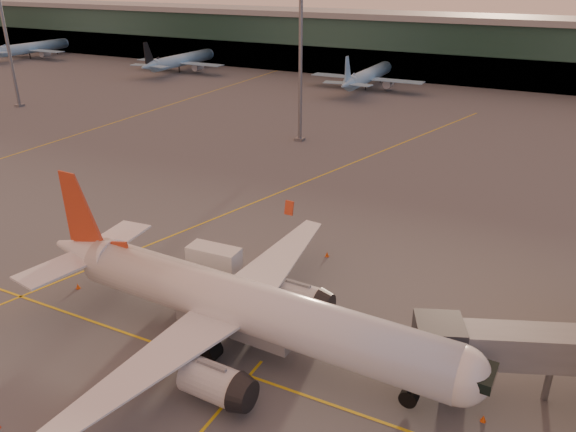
% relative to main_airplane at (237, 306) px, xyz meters
% --- Properties ---
extents(ground, '(600.00, 600.00, 0.00)m').
position_rel_main_airplane_xyz_m(ground, '(-2.27, -7.86, -4.04)').
color(ground, '#4C4F54').
rests_on(ground, ground).
extents(taxi_markings, '(100.12, 173.00, 0.01)m').
position_rel_main_airplane_xyz_m(taxi_markings, '(-9.60, 36.63, -4.03)').
color(taxi_markings, yellow).
rests_on(taxi_markings, ground).
extents(terminal, '(400.00, 20.00, 17.60)m').
position_rel_main_airplane_xyz_m(terminal, '(-2.27, 133.93, 4.72)').
color(terminal, '#19382D').
rests_on(terminal, ground).
extents(mast_west_far, '(2.40, 2.40, 25.60)m').
position_rel_main_airplane_xyz_m(mast_west_far, '(-92.27, 54.14, 10.82)').
color(mast_west_far, slate).
rests_on(mast_west_far, ground).
extents(mast_west_near, '(2.40, 2.40, 25.60)m').
position_rel_main_airplane_xyz_m(mast_west_near, '(-22.27, 58.14, 10.82)').
color(mast_west_near, slate).
rests_on(mast_west_near, ground).
extents(distant_aircraft_row, '(290.00, 34.00, 13.00)m').
position_rel_main_airplane_xyz_m(distant_aircraft_row, '(-23.27, 110.14, -4.04)').
color(distant_aircraft_row, '#82B5DA').
rests_on(distant_aircraft_row, ground).
extents(main_airplane, '(41.17, 37.05, 12.43)m').
position_rel_main_airplane_xyz_m(main_airplane, '(0.00, 0.00, 0.00)').
color(main_airplane, white).
rests_on(main_airplane, ground).
extents(jet_bridge, '(20.29, 10.47, 6.06)m').
position_rel_main_airplane_xyz_m(jet_bridge, '(24.77, 5.39, 0.16)').
color(jet_bridge, slate).
rests_on(jet_bridge, ground).
extents(catering_truck, '(5.36, 2.58, 4.08)m').
position_rel_main_airplane_xyz_m(catering_truck, '(-7.37, 7.73, -1.72)').
color(catering_truck, maroon).
rests_on(catering_truck, ground).
extents(cone_nose, '(0.41, 0.41, 0.53)m').
position_rel_main_airplane_xyz_m(cone_nose, '(19.87, 0.44, -3.79)').
color(cone_nose, '#E24C0B').
rests_on(cone_nose, ground).
extents(cone_tail, '(0.44, 0.44, 0.56)m').
position_rel_main_airplane_xyz_m(cone_tail, '(-19.13, 0.77, -3.77)').
color(cone_tail, '#E24C0B').
rests_on(cone_tail, ground).
extents(cone_wing_left, '(0.45, 0.45, 0.57)m').
position_rel_main_airplane_xyz_m(cone_wing_left, '(0.32, 18.22, -3.76)').
color(cone_wing_left, '#E24C0B').
rests_on(cone_wing_left, ground).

